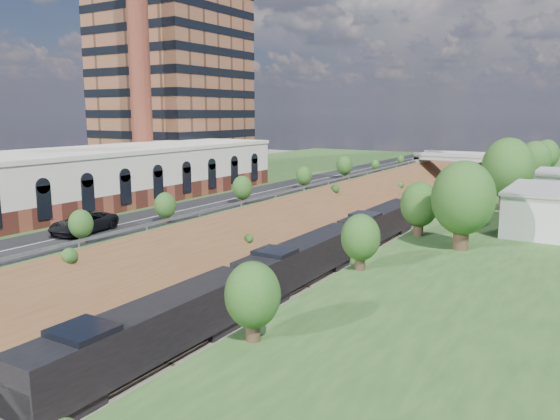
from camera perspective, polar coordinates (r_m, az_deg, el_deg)
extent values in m
cube|color=#2B4F20|center=(90.93, -10.75, 1.14)|extent=(44.00, 180.00, 5.00)
cube|color=brown|center=(78.58, 1.34, -1.95)|extent=(10.00, 180.00, 10.00)
cube|color=brown|center=(70.52, 17.06, -3.82)|extent=(10.00, 180.00, 10.00)
cube|color=gray|center=(74.83, 6.93, -2.58)|extent=(1.58, 180.00, 0.18)
cube|color=gray|center=(72.90, 10.66, -3.02)|extent=(1.58, 180.00, 0.18)
cube|color=black|center=(79.99, -1.44, 1.94)|extent=(8.00, 180.00, 0.10)
cube|color=#99999E|center=(77.80, 1.10, 2.08)|extent=(0.06, 171.00, 0.30)
cube|color=brown|center=(71.81, -19.63, 1.24)|extent=(14.00, 62.00, 2.20)
cube|color=beige|center=(71.40, -19.78, 3.82)|extent=(14.00, 62.00, 4.30)
cube|color=beige|center=(71.20, -19.90, 5.74)|extent=(14.30, 62.30, 0.50)
cube|color=brown|center=(106.63, -11.31, 15.64)|extent=(22.00, 22.00, 44.00)
cylinder|color=brown|center=(89.42, -14.51, 15.32)|extent=(3.20, 3.20, 40.00)
cube|color=gray|center=(134.99, 14.46, 4.17)|extent=(1.50, 8.00, 6.20)
cube|color=gray|center=(130.25, 24.18, 3.39)|extent=(1.50, 8.00, 6.20)
cube|color=gray|center=(131.86, 19.31, 5.14)|extent=(24.00, 8.00, 1.00)
cube|color=gray|center=(127.90, 18.95, 5.38)|extent=(24.00, 0.30, 0.80)
cube|color=gray|center=(135.70, 19.69, 5.58)|extent=(24.00, 0.30, 0.80)
cube|color=silver|center=(59.48, 27.18, -0.17)|extent=(9.00, 12.00, 4.00)
cylinder|color=#473323|center=(48.80, 18.39, -2.43)|extent=(1.30, 1.30, 2.62)
ellipsoid|color=#2B4C1A|center=(48.24, 18.60, 1.22)|extent=(5.25, 5.25, 6.30)
cylinder|color=#473323|center=(48.54, -23.89, -3.71)|extent=(0.66, 0.66, 1.22)
ellipsoid|color=#2B4C1A|center=(48.23, -24.02, -2.01)|extent=(2.45, 2.45, 2.94)
cube|color=black|center=(34.36, -21.54, -18.51)|extent=(2.40, 4.00, 0.90)
cube|color=black|center=(37.48, -13.26, -12.02)|extent=(3.28, 19.67, 3.29)
cube|color=black|center=(32.99, -23.86, -17.29)|extent=(3.02, 3.00, 1.80)
cube|color=silver|center=(32.55, -23.99, -15.72)|extent=(3.02, 3.00, 0.15)
cube|color=black|center=(33.63, -19.88, -12.16)|extent=(3.21, 3.10, 0.90)
cube|color=black|center=(53.33, 2.51, -5.03)|extent=(3.28, 19.67, 3.29)
cube|color=black|center=(71.68, 10.50, -1.23)|extent=(3.28, 19.67, 3.29)
cube|color=brown|center=(123.41, 19.57, 3.25)|extent=(3.28, 86.98, 3.93)
imported|color=black|center=(55.62, -19.85, -1.25)|extent=(4.24, 7.47, 1.97)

